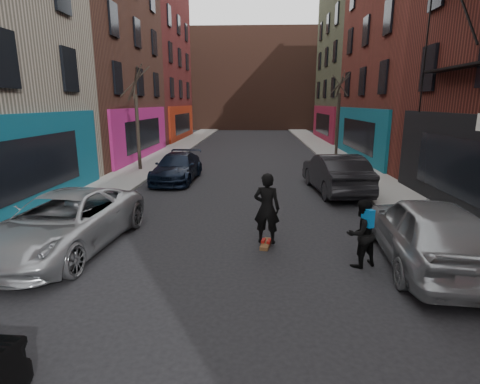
# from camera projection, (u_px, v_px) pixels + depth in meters

# --- Properties ---
(sidewalk_left) EXTENTS (2.50, 84.00, 0.13)m
(sidewalk_left) POSITION_uv_depth(u_px,v_px,m) (181.00, 146.00, 33.24)
(sidewalk_left) COLOR gray
(sidewalk_left) RESTS_ON ground
(sidewalk_right) EXTENTS (2.50, 84.00, 0.13)m
(sidewalk_right) POSITION_uv_depth(u_px,v_px,m) (322.00, 147.00, 32.71)
(sidewalk_right) COLOR gray
(sidewalk_right) RESTS_ON ground
(building_far) EXTENTS (40.00, 10.00, 14.00)m
(building_far) POSITION_uv_depth(u_px,v_px,m) (254.00, 81.00, 56.61)
(building_far) COLOR #47281E
(building_far) RESTS_ON ground
(tree_left_far) EXTENTS (2.00, 2.00, 6.50)m
(tree_left_far) POSITION_uv_depth(u_px,v_px,m) (137.00, 111.00, 20.81)
(tree_left_far) COLOR black
(tree_left_far) RESTS_ON sidewalk_left
(tree_right_far) EXTENTS (2.00, 2.00, 6.80)m
(tree_right_far) POSITION_uv_depth(u_px,v_px,m) (339.00, 107.00, 26.07)
(tree_right_far) COLOR black
(tree_right_far) RESTS_ON sidewalk_right
(parked_left_far) EXTENTS (3.01, 5.70, 1.53)m
(parked_left_far) POSITION_uv_depth(u_px,v_px,m) (64.00, 222.00, 9.93)
(parked_left_far) COLOR #999DA1
(parked_left_far) RESTS_ON ground
(parked_left_end) EXTENTS (2.09, 4.81, 1.38)m
(parked_left_end) POSITION_uv_depth(u_px,v_px,m) (177.00, 167.00, 18.74)
(parked_left_end) COLOR black
(parked_left_end) RESTS_ON ground
(parked_right_far) EXTENTS (2.48, 5.21, 1.72)m
(parked_right_far) POSITION_uv_depth(u_px,v_px,m) (427.00, 231.00, 8.95)
(parked_right_far) COLOR #919599
(parked_right_far) RESTS_ON ground
(parked_right_end) EXTENTS (2.29, 5.32, 1.70)m
(parked_right_end) POSITION_uv_depth(u_px,v_px,m) (335.00, 173.00, 16.33)
(parked_right_end) COLOR black
(parked_right_end) RESTS_ON ground
(skateboard) EXTENTS (0.37, 0.83, 0.10)m
(skateboard) POSITION_uv_depth(u_px,v_px,m) (266.00, 244.00, 10.34)
(skateboard) COLOR brown
(skateboard) RESTS_ON ground
(skateboarder) EXTENTS (0.79, 0.60, 1.95)m
(skateboarder) POSITION_uv_depth(u_px,v_px,m) (267.00, 208.00, 10.10)
(skateboarder) COLOR black
(skateboarder) RESTS_ON skateboard
(pedestrian) EXTENTS (1.00, 0.92, 1.65)m
(pedestrian) POSITION_uv_depth(u_px,v_px,m) (361.00, 233.00, 8.89)
(pedestrian) COLOR black
(pedestrian) RESTS_ON ground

